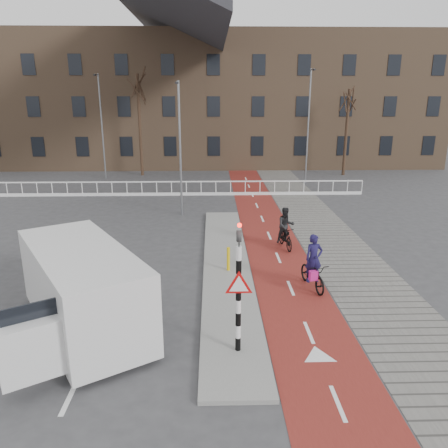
{
  "coord_description": "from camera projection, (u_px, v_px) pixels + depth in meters",
  "views": [
    {
      "loc": [
        -1.24,
        -12.04,
        6.54
      ],
      "look_at": [
        -0.77,
        5.0,
        1.5
      ],
      "focal_mm": 35.0,
      "sensor_mm": 36.0,
      "label": 1
    }
  ],
  "objects": [
    {
      "name": "traffic_signal",
      "position": [
        239.0,
        285.0,
        10.92
      ],
      "size": [
        0.8,
        0.8,
        3.68
      ],
      "color": "black",
      "rests_on": "curb_island"
    },
    {
      "name": "curb_island",
      "position": [
        227.0,
        266.0,
        17.23
      ],
      "size": [
        1.8,
        16.0,
        0.12
      ],
      "primitive_type": "cube",
      "color": "gray",
      "rests_on": "ground"
    },
    {
      "name": "cyclist_near",
      "position": [
        313.0,
        270.0,
        15.24
      ],
      "size": [
        1.02,
        1.97,
        1.96
      ],
      "rotation": [
        0.0,
        0.0,
        0.2
      ],
      "color": "black",
      "rests_on": "bike_lane"
    },
    {
      "name": "van",
      "position": [
        83.0,
        288.0,
        12.39
      ],
      "size": [
        4.91,
        6.06,
        2.44
      ],
      "rotation": [
        0.0,
        0.0,
        0.55
      ],
      "color": "silver",
      "rests_on": "ground"
    },
    {
      "name": "ground",
      "position": [
        254.0,
        316.0,
        13.43
      ],
      "size": [
        120.0,
        120.0,
        0.0
      ],
      "primitive_type": "plane",
      "color": "#38383A",
      "rests_on": "ground"
    },
    {
      "name": "townhouse_row",
      "position": [
        193.0,
        81.0,
        41.81
      ],
      "size": [
        46.0,
        10.0,
        15.9
      ],
      "color": "#7F6047",
      "rests_on": "ground"
    },
    {
      "name": "streetlight_left",
      "position": [
        102.0,
        128.0,
        34.63
      ],
      "size": [
        0.12,
        0.12,
        8.14
      ],
      "primitive_type": "cylinder",
      "color": "slate",
      "rests_on": "ground"
    },
    {
      "name": "cyclist_far",
      "position": [
        285.0,
        232.0,
        19.2
      ],
      "size": [
        0.88,
        1.77,
        1.85
      ],
      "rotation": [
        0.0,
        0.0,
        0.17
      ],
      "color": "black",
      "rests_on": "bike_lane"
    },
    {
      "name": "tree_right",
      "position": [
        346.0,
        133.0,
        36.29
      ],
      "size": [
        0.25,
        0.25,
        7.04
      ],
      "primitive_type": "cylinder",
      "color": "black",
      "rests_on": "ground"
    },
    {
      "name": "bollard",
      "position": [
        228.0,
        259.0,
        16.55
      ],
      "size": [
        0.12,
        0.12,
        0.92
      ],
      "primitive_type": "cylinder",
      "color": "#E0B70C",
      "rests_on": "curb_island"
    },
    {
      "name": "streetlight_near",
      "position": [
        180.0,
        150.0,
        23.85
      ],
      "size": [
        0.12,
        0.12,
        7.29
      ],
      "primitive_type": "cylinder",
      "color": "slate",
      "rests_on": "ground"
    },
    {
      "name": "railing",
      "position": [
        157.0,
        191.0,
        29.51
      ],
      "size": [
        28.0,
        0.1,
        0.99
      ],
      "color": "silver",
      "rests_on": "ground"
    },
    {
      "name": "streetlight_right",
      "position": [
        308.0,
        128.0,
        32.73
      ],
      "size": [
        0.12,
        0.12,
        8.41
      ],
      "primitive_type": "cylinder",
      "color": "slate",
      "rests_on": "ground"
    },
    {
      "name": "sidewalk",
      "position": [
        317.0,
        224.0,
        23.13
      ],
      "size": [
        3.0,
        60.0,
        0.01
      ],
      "primitive_type": "cube",
      "color": "slate",
      "rests_on": "ground"
    },
    {
      "name": "bike_lane",
      "position": [
        264.0,
        224.0,
        23.06
      ],
      "size": [
        2.5,
        60.0,
        0.01
      ],
      "primitive_type": "cube",
      "color": "maroon",
      "rests_on": "ground"
    },
    {
      "name": "tree_mid",
      "position": [
        140.0,
        126.0,
        35.99
      ],
      "size": [
        0.24,
        0.24,
        8.19
      ],
      "primitive_type": "cylinder",
      "color": "black",
      "rests_on": "ground"
    }
  ]
}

